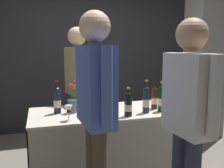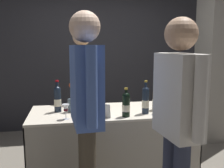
{
  "view_description": "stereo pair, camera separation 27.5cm",
  "coord_description": "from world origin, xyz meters",
  "px_view_note": "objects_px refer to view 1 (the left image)",
  "views": [
    {
      "loc": [
        -0.75,
        -2.61,
        1.51
      ],
      "look_at": [
        0.0,
        0.0,
        1.1
      ],
      "focal_mm": 40.03,
      "sensor_mm": 36.0,
      "label": 1
    },
    {
      "loc": [
        -0.49,
        -2.67,
        1.51
      ],
      "look_at": [
        0.0,
        0.0,
        1.1
      ],
      "focal_mm": 40.03,
      "sensor_mm": 36.0,
      "label": 2
    }
  ],
  "objects_px": {
    "display_bottle_0": "(57,100)",
    "taster_foreground_right": "(188,110)",
    "flower_vase": "(72,103)",
    "featured_wine_bottle": "(146,99)",
    "wine_glass_near_vendor": "(69,110)",
    "tasting_table": "(112,131)",
    "vendor_presenter": "(78,80)",
    "concrete_pillar": "(205,52)"
  },
  "relations": [
    {
      "from": "display_bottle_0",
      "to": "taster_foreground_right",
      "type": "relative_size",
      "value": 0.2
    },
    {
      "from": "flower_vase",
      "to": "taster_foreground_right",
      "type": "xyz_separation_m",
      "value": [
        0.74,
        -1.05,
        0.13
      ]
    },
    {
      "from": "featured_wine_bottle",
      "to": "wine_glass_near_vendor",
      "type": "xyz_separation_m",
      "value": [
        -0.83,
        -0.06,
        -0.04
      ]
    },
    {
      "from": "tasting_table",
      "to": "flower_vase",
      "type": "relative_size",
      "value": 5.1
    },
    {
      "from": "display_bottle_0",
      "to": "wine_glass_near_vendor",
      "type": "height_order",
      "value": "display_bottle_0"
    },
    {
      "from": "flower_vase",
      "to": "display_bottle_0",
      "type": "bearing_deg",
      "value": 172.68
    },
    {
      "from": "tasting_table",
      "to": "wine_glass_near_vendor",
      "type": "relative_size",
      "value": 11.89
    },
    {
      "from": "vendor_presenter",
      "to": "concrete_pillar",
      "type": "bearing_deg",
      "value": 84.9
    },
    {
      "from": "concrete_pillar",
      "to": "vendor_presenter",
      "type": "relative_size",
      "value": 1.6
    },
    {
      "from": "display_bottle_0",
      "to": "concrete_pillar",
      "type": "bearing_deg",
      "value": 20.05
    },
    {
      "from": "flower_vase",
      "to": "taster_foreground_right",
      "type": "height_order",
      "value": "taster_foreground_right"
    },
    {
      "from": "wine_glass_near_vendor",
      "to": "taster_foreground_right",
      "type": "bearing_deg",
      "value": -43.57
    },
    {
      "from": "taster_foreground_right",
      "to": "display_bottle_0",
      "type": "bearing_deg",
      "value": 34.06
    },
    {
      "from": "tasting_table",
      "to": "flower_vase",
      "type": "height_order",
      "value": "flower_vase"
    },
    {
      "from": "featured_wine_bottle",
      "to": "wine_glass_near_vendor",
      "type": "bearing_deg",
      "value": -175.92
    },
    {
      "from": "tasting_table",
      "to": "taster_foreground_right",
      "type": "bearing_deg",
      "value": -73.37
    },
    {
      "from": "concrete_pillar",
      "to": "featured_wine_bottle",
      "type": "bearing_deg",
      "value": -143.53
    },
    {
      "from": "taster_foreground_right",
      "to": "wine_glass_near_vendor",
      "type": "bearing_deg",
      "value": 40.53
    },
    {
      "from": "concrete_pillar",
      "to": "wine_glass_near_vendor",
      "type": "xyz_separation_m",
      "value": [
        -2.38,
        -1.2,
        -0.5
      ]
    },
    {
      "from": "featured_wine_bottle",
      "to": "flower_vase",
      "type": "distance_m",
      "value": 0.8
    },
    {
      "from": "wine_glass_near_vendor",
      "to": "vendor_presenter",
      "type": "bearing_deg",
      "value": 75.89
    },
    {
      "from": "concrete_pillar",
      "to": "taster_foreground_right",
      "type": "relative_size",
      "value": 1.64
    },
    {
      "from": "wine_glass_near_vendor",
      "to": "vendor_presenter",
      "type": "xyz_separation_m",
      "value": [
        0.22,
        0.88,
        0.16
      ]
    },
    {
      "from": "wine_glass_near_vendor",
      "to": "vendor_presenter",
      "type": "relative_size",
      "value": 0.09
    },
    {
      "from": "vendor_presenter",
      "to": "display_bottle_0",
      "type": "bearing_deg",
      "value": -41.72
    },
    {
      "from": "featured_wine_bottle",
      "to": "vendor_presenter",
      "type": "bearing_deg",
      "value": 126.86
    },
    {
      "from": "taster_foreground_right",
      "to": "tasting_table",
      "type": "bearing_deg",
      "value": 10.73
    },
    {
      "from": "featured_wine_bottle",
      "to": "taster_foreground_right",
      "type": "xyz_separation_m",
      "value": [
        -0.02,
        -0.83,
        0.09
      ]
    },
    {
      "from": "concrete_pillar",
      "to": "display_bottle_0",
      "type": "xyz_separation_m",
      "value": [
        -2.47,
        -0.9,
        -0.46
      ]
    },
    {
      "from": "concrete_pillar",
      "to": "featured_wine_bottle",
      "type": "relative_size",
      "value": 7.88
    },
    {
      "from": "wine_glass_near_vendor",
      "to": "taster_foreground_right",
      "type": "relative_size",
      "value": 0.09
    },
    {
      "from": "wine_glass_near_vendor",
      "to": "flower_vase",
      "type": "distance_m",
      "value": 0.29
    },
    {
      "from": "concrete_pillar",
      "to": "taster_foreground_right",
      "type": "xyz_separation_m",
      "value": [
        -1.57,
        -1.97,
        -0.37
      ]
    },
    {
      "from": "wine_glass_near_vendor",
      "to": "flower_vase",
      "type": "xyz_separation_m",
      "value": [
        0.07,
        0.28,
        -0.0
      ]
    },
    {
      "from": "display_bottle_0",
      "to": "taster_foreground_right",
      "type": "bearing_deg",
      "value": -50.04
    },
    {
      "from": "tasting_table",
      "to": "display_bottle_0",
      "type": "relative_size",
      "value": 5.13
    },
    {
      "from": "concrete_pillar",
      "to": "wine_glass_near_vendor",
      "type": "bearing_deg",
      "value": -153.21
    },
    {
      "from": "featured_wine_bottle",
      "to": "vendor_presenter",
      "type": "xyz_separation_m",
      "value": [
        -0.61,
        0.82,
        0.12
      ]
    },
    {
      "from": "display_bottle_0",
      "to": "vendor_presenter",
      "type": "height_order",
      "value": "vendor_presenter"
    },
    {
      "from": "vendor_presenter",
      "to": "tasting_table",
      "type": "bearing_deg",
      "value": 10.79
    },
    {
      "from": "tasting_table",
      "to": "vendor_presenter",
      "type": "height_order",
      "value": "vendor_presenter"
    },
    {
      "from": "concrete_pillar",
      "to": "flower_vase",
      "type": "bearing_deg",
      "value": -158.25
    }
  ]
}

